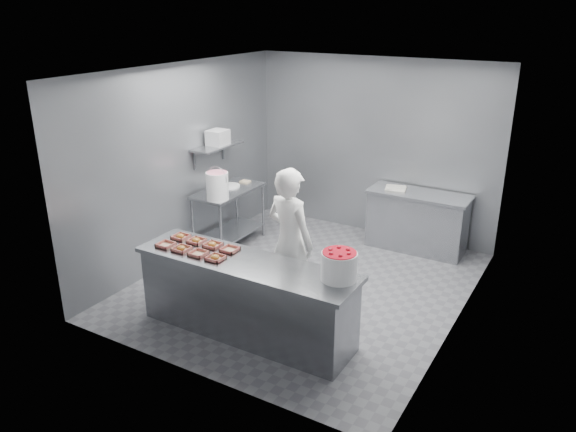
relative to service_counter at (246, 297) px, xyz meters
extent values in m
plane|color=#4C4C51|center=(0.00, 1.35, -0.45)|extent=(4.50, 4.50, 0.00)
plane|color=white|center=(0.00, 1.35, 2.35)|extent=(4.50, 4.50, 0.00)
cube|color=slate|center=(0.00, 3.60, 0.95)|extent=(4.00, 0.04, 2.80)
cube|color=slate|center=(-2.00, 1.35, 0.95)|extent=(0.04, 4.50, 2.80)
cube|color=slate|center=(2.00, 1.35, 0.95)|extent=(0.04, 4.50, 2.80)
cube|color=slate|center=(0.00, 0.00, 0.42)|extent=(2.60, 0.70, 0.05)
cube|color=slate|center=(0.00, 0.00, -0.03)|extent=(2.50, 0.64, 0.85)
cube|color=slate|center=(-1.65, 1.95, 0.43)|extent=(0.60, 1.20, 0.04)
cube|color=slate|center=(-1.65, 1.95, -0.25)|extent=(0.56, 1.15, 0.03)
cylinder|color=slate|center=(-1.91, 1.39, -0.01)|extent=(0.04, 0.04, 0.88)
cylinder|color=slate|center=(-1.39, 1.39, -0.01)|extent=(0.04, 0.04, 0.88)
cylinder|color=slate|center=(-1.91, 2.51, -0.01)|extent=(0.04, 0.04, 0.88)
cylinder|color=slate|center=(-1.39, 2.51, -0.01)|extent=(0.04, 0.04, 0.88)
cube|color=slate|center=(0.90, 3.25, 0.42)|extent=(1.50, 0.60, 0.05)
cube|color=slate|center=(0.90, 3.25, -0.03)|extent=(1.44, 0.55, 0.85)
cube|color=slate|center=(-1.82, 1.95, 1.10)|extent=(0.35, 0.90, 0.03)
cube|color=tan|center=(-1.02, -0.13, 0.47)|extent=(0.18, 0.18, 0.04)
cube|color=white|center=(-0.98, -0.12, 0.46)|extent=(0.10, 0.06, 0.00)
cube|color=tan|center=(-0.78, -0.13, 0.47)|extent=(0.18, 0.18, 0.04)
cube|color=white|center=(-0.74, -0.12, 0.46)|extent=(0.10, 0.06, 0.00)
ellipsoid|color=#AA732A|center=(-0.79, -0.13, 0.48)|extent=(0.10, 0.10, 0.05)
cube|color=tan|center=(-0.54, -0.13, 0.47)|extent=(0.18, 0.18, 0.04)
cube|color=white|center=(-0.50, -0.12, 0.46)|extent=(0.10, 0.06, 0.00)
cube|color=tan|center=(-0.30, -0.13, 0.47)|extent=(0.18, 0.18, 0.04)
cube|color=white|center=(-0.26, -0.12, 0.46)|extent=(0.10, 0.06, 0.00)
ellipsoid|color=#AA732A|center=(-0.31, -0.13, 0.48)|extent=(0.10, 0.10, 0.05)
cube|color=tan|center=(-1.02, 0.13, 0.47)|extent=(0.18, 0.18, 0.04)
cube|color=white|center=(-0.98, 0.15, 0.46)|extent=(0.10, 0.06, 0.00)
ellipsoid|color=#AA732A|center=(-1.03, 0.13, 0.48)|extent=(0.10, 0.10, 0.05)
cube|color=tan|center=(-0.78, 0.13, 0.47)|extent=(0.18, 0.18, 0.04)
cube|color=white|center=(-0.74, 0.15, 0.46)|extent=(0.10, 0.06, 0.00)
ellipsoid|color=#AA732A|center=(-0.79, 0.13, 0.48)|extent=(0.10, 0.10, 0.05)
cube|color=tan|center=(-0.54, 0.13, 0.47)|extent=(0.18, 0.18, 0.04)
cube|color=white|center=(-0.50, 0.15, 0.46)|extent=(0.10, 0.06, 0.00)
ellipsoid|color=#AA732A|center=(-0.55, 0.13, 0.48)|extent=(0.10, 0.10, 0.05)
cube|color=tan|center=(-0.30, 0.13, 0.47)|extent=(0.18, 0.18, 0.04)
cube|color=white|center=(-0.26, 0.15, 0.46)|extent=(0.10, 0.06, 0.00)
imported|color=white|center=(0.16, 0.70, 0.45)|extent=(0.74, 0.57, 1.81)
cylinder|color=white|center=(1.07, 0.13, 0.59)|extent=(0.37, 0.37, 0.30)
cylinder|color=red|center=(1.07, 0.13, 0.73)|extent=(0.35, 0.35, 0.04)
cylinder|color=white|center=(-1.51, 1.51, 0.65)|extent=(0.32, 0.32, 0.40)
cylinder|color=pink|center=(-1.51, 1.51, 0.84)|extent=(0.29, 0.29, 0.02)
torus|color=slate|center=(-1.51, 1.51, 0.77)|extent=(0.33, 0.01, 0.33)
cylinder|color=white|center=(-1.72, 2.08, 0.46)|extent=(0.39, 0.39, 0.02)
cube|color=#CCB28C|center=(-1.64, 2.39, 0.46)|extent=(0.15, 0.13, 0.02)
cube|color=gray|center=(-1.82, 1.97, 1.22)|extent=(0.27, 0.30, 0.22)
cube|color=silver|center=(0.53, 3.25, 0.46)|extent=(0.34, 0.28, 0.04)
camera|label=1|loc=(3.20, -4.55, 3.08)|focal=35.00mm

